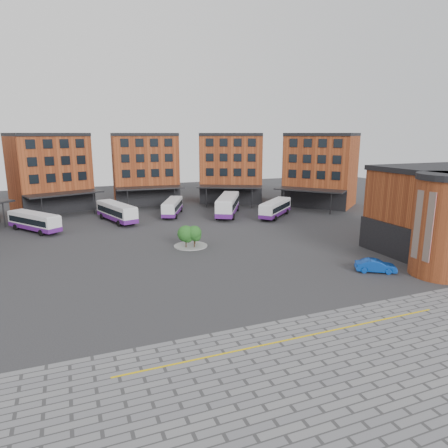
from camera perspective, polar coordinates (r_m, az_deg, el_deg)
name	(u,v)px	position (r m, az deg, el deg)	size (l,w,h in m)	color
ground	(206,278)	(41.22, -2.55, -7.76)	(160.00, 160.00, 0.00)	#28282B
paving_zone	(374,407)	(25.12, 20.70, -23.28)	(50.00, 22.00, 0.02)	slate
yellow_line	(296,338)	(30.44, 10.23, -15.74)	(26.00, 0.15, 0.02)	gold
main_building	(112,174)	(75.50, -15.76, 6.82)	(94.14, 42.48, 14.60)	brown
east_building	(443,213)	(53.88, 28.84, 1.39)	(17.40, 15.40, 10.60)	brown
tree_island	(191,235)	(51.82, -4.73, -1.56)	(4.40, 4.40, 2.99)	gray
bus_b	(34,221)	(66.41, -25.48, 0.33)	(7.84, 9.69, 2.88)	silver
bus_c	(117,212)	(69.02, -15.10, 1.68)	(5.61, 11.30, 3.11)	silver
bus_d	(173,207)	(72.66, -7.36, 2.44)	(6.14, 10.11, 2.82)	silver
bus_e	(228,205)	(72.02, 0.55, 2.77)	(8.65, 12.44, 3.55)	silver
bus_f	(275,208)	(71.19, 7.35, 2.27)	(9.29, 8.70, 2.92)	white
blue_car	(376,266)	(45.72, 20.84, -5.61)	(1.46, 4.19, 1.38)	#0B399A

